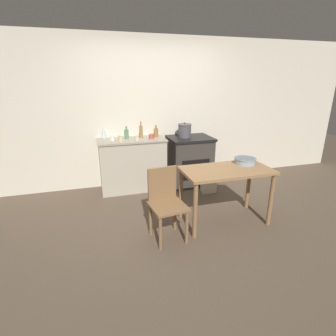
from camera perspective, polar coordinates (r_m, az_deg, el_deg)
The scene contains 17 objects.
ground_plane at distance 3.69m, azimuth 2.50°, elevation -11.31°, with size 14.00×14.00×0.00m, color brown.
wall_back at distance 4.75m, azimuth -3.59°, elevation 11.84°, with size 8.00×0.07×2.55m.
counter_cabinet at distance 4.57m, azimuth -7.71°, elevation 0.79°, with size 1.13×0.54×0.89m.
stove at distance 4.79m, azimuth 4.71°, elevation 1.62°, with size 0.76×0.64×0.87m.
work_table at distance 3.49m, azimuth 12.54°, elevation -2.05°, with size 1.15×0.61×0.75m.
chair at distance 3.13m, azimuth -0.45°, elevation -7.35°, with size 0.44×0.44×0.86m.
flour_sack at distance 4.53m, azimuth 8.84°, elevation -3.38°, with size 0.23×0.16×0.31m, color beige.
stock_pot at distance 4.64m, azimuth 3.64°, elevation 8.15°, with size 0.24×0.24×0.26m.
mixing_bowl_large at distance 3.72m, azimuth 16.44°, elevation 1.60°, with size 0.30×0.30×0.08m.
bottle_far_left at distance 4.56m, azimuth -2.64°, elevation 7.74°, with size 0.08×0.08×0.21m.
bottle_left at distance 4.49m, azimuth -9.03°, elevation 7.35°, with size 0.07×0.07×0.21m.
bottle_mid_left at distance 4.60m, azimuth -13.82°, elevation 7.22°, with size 0.06×0.06×0.19m.
bottle_center_left at distance 4.53m, azimuth -5.89°, elevation 7.93°, with size 0.06×0.06×0.28m.
cup_center at distance 4.33m, azimuth -6.76°, elevation 6.52°, with size 0.07×0.07×0.08m, color beige.
cup_center_right at distance 4.42m, azimuth -3.66°, elevation 6.87°, with size 0.08×0.08×0.08m, color #B74C42.
cup_mid_right at distance 4.30m, azimuth -10.28°, elevation 6.35°, with size 0.07×0.07×0.10m, color beige.
cup_right at distance 4.39m, azimuth -12.03°, elevation 6.40°, with size 0.07×0.07×0.08m, color silver.
Camera 1 is at (-1.05, -3.01, 1.85)m, focal length 28.00 mm.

